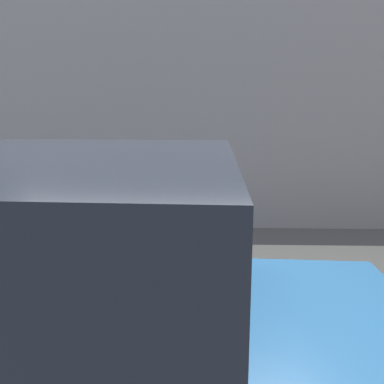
% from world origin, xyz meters
% --- Properties ---
extents(sidewalk, '(24.00, 2.80, 0.14)m').
position_xyz_m(sidewalk, '(0.00, 2.20, 0.07)').
color(sidewalk, '#ADAAA3').
rests_on(sidewalk, ground_plane).
extents(building_facade, '(24.00, 0.30, 6.96)m').
position_xyz_m(building_facade, '(0.00, 5.17, 3.48)').
color(building_facade, gray).
rests_on(building_facade, ground_plane).
extents(parking_meter, '(0.19, 0.15, 1.58)m').
position_xyz_m(parking_meter, '(0.17, 1.17, 1.26)').
color(parking_meter, '#2D2D30').
rests_on(parking_meter, sidewalk).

